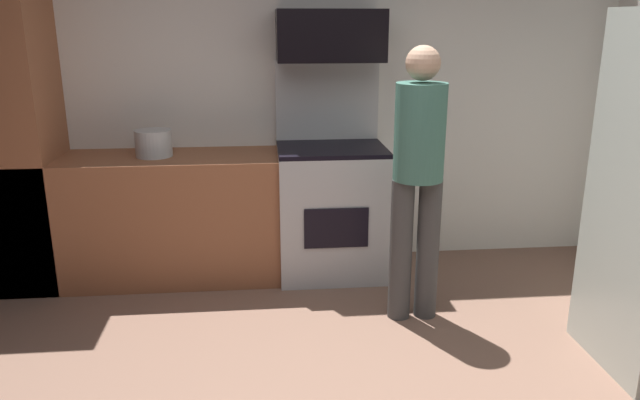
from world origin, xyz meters
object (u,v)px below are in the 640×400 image
at_px(oven_range, 331,204).
at_px(person_cook, 418,172).
at_px(stock_pot, 154,143).
at_px(microwave, 330,36).

relative_size(oven_range, person_cook, 0.91).
bearing_deg(stock_pot, person_cook, -25.29).
relative_size(oven_range, stock_pot, 6.12).
bearing_deg(microwave, person_cook, -63.53).
xyz_separation_m(oven_range, person_cook, (0.43, -0.78, 0.43)).
height_order(microwave, stock_pot, microwave).
distance_m(oven_range, microwave, 1.19).
bearing_deg(microwave, oven_range, -90.00).
height_order(oven_range, stock_pot, oven_range).
xyz_separation_m(microwave, person_cook, (0.43, -0.87, -0.76)).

